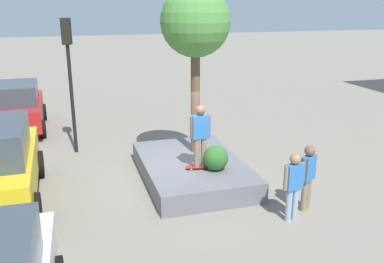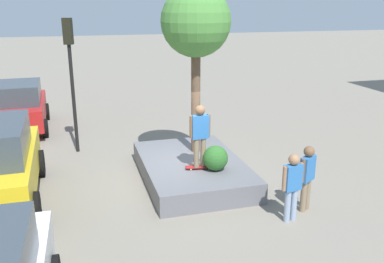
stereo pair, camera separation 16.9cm
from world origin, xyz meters
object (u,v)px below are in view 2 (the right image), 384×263
object	(u,v)px
skateboard	(200,167)
bystander_watching	(307,174)
planter_ledge	(192,170)
skateboarder	(200,132)
sedan_parked	(21,106)
plaza_tree	(196,24)
traffic_light_corner	(71,63)
passerby_with_bag	(292,183)

from	to	relation	value
skateboard	bystander_watching	xyz separation A→B (m)	(-2.00, -2.18, 0.35)
planter_ledge	skateboarder	world-z (taller)	skateboarder
sedan_parked	plaza_tree	bearing A→B (deg)	-136.55
bystander_watching	skateboard	bearing A→B (deg)	47.43
skateboarder	traffic_light_corner	size ratio (longest dim) A/B	0.38
skateboarder	sedan_parked	distance (m)	9.25
plaza_tree	passerby_with_bag	bearing A→B (deg)	-162.21
bystander_watching	passerby_with_bag	size ratio (longest dim) A/B	1.00
plaza_tree	sedan_parked	world-z (taller)	plaza_tree
skateboard	sedan_parked	size ratio (longest dim) A/B	0.19
plaza_tree	bystander_watching	bearing A→B (deg)	-151.75
bystander_watching	sedan_parked	bearing A→B (deg)	38.56
plaza_tree	traffic_light_corner	distance (m)	4.66
traffic_light_corner	passerby_with_bag	xyz separation A→B (m)	(-6.54, -4.83, -2.14)
planter_ledge	passerby_with_bag	world-z (taller)	passerby_with_bag
sedan_parked	skateboard	bearing A→B (deg)	-144.28
sedan_parked	bystander_watching	world-z (taller)	sedan_parked
skateboarder	bystander_watching	distance (m)	3.04
plaza_tree	passerby_with_bag	distance (m)	5.35
skateboarder	bystander_watching	xyz separation A→B (m)	(-2.00, -2.18, -0.68)
bystander_watching	plaza_tree	bearing A→B (deg)	28.25
sedan_parked	bystander_watching	size ratio (longest dim) A/B	2.52
plaza_tree	skateboarder	bearing A→B (deg)	168.09
skateboard	traffic_light_corner	bearing A→B (deg)	38.31
bystander_watching	traffic_light_corner	bearing A→B (deg)	41.58
traffic_light_corner	bystander_watching	world-z (taller)	traffic_light_corner
plaza_tree	sedan_parked	distance (m)	8.97
planter_ledge	sedan_parked	world-z (taller)	sedan_parked
skateboard	skateboarder	size ratio (longest dim) A/B	0.47
skateboarder	bystander_watching	size ratio (longest dim) A/B	1.03
skateboard	skateboarder	xyz separation A→B (m)	(-0.00, 0.00, 1.04)
passerby_with_bag	skateboarder	bearing A→B (deg)	32.96
planter_ledge	traffic_light_corner	world-z (taller)	traffic_light_corner
planter_ledge	traffic_light_corner	bearing A→B (deg)	43.28
sedan_parked	bystander_watching	xyz separation A→B (m)	(-9.49, -7.56, -0.02)
planter_ledge	traffic_light_corner	xyz separation A→B (m)	(3.44, 3.24, 2.84)
plaza_tree	skateboard	xyz separation A→B (m)	(-1.48, 0.31, -3.83)
skateboard	passerby_with_bag	bearing A→B (deg)	-147.04
planter_ledge	skateboard	distance (m)	0.78
skateboard	sedan_parked	distance (m)	9.23
traffic_light_corner	bystander_watching	size ratio (longest dim) A/B	2.68
bystander_watching	skateboarder	bearing A→B (deg)	47.43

